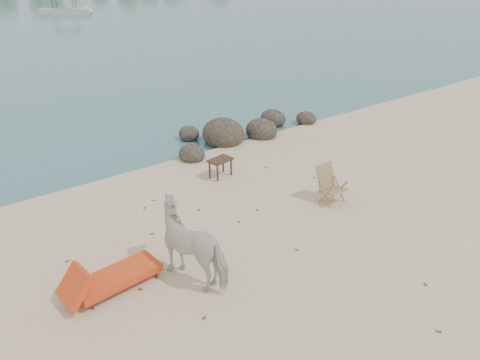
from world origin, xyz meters
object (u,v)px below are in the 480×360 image
object	(u,v)px
cow	(196,244)
lounge_chair	(117,274)
side_table	(220,169)
boulders	(239,132)
deck_chair	(333,186)

from	to	relation	value
cow	lounge_chair	distance (m)	1.66
side_table	lounge_chair	size ratio (longest dim) A/B	0.32
lounge_chair	boulders	bearing A→B (deg)	31.80
boulders	deck_chair	world-z (taller)	deck_chair
cow	side_table	xyz separation A→B (m)	(3.00, 3.56, -0.51)
lounge_chair	deck_chair	distance (m)	5.99
cow	lounge_chair	xyz separation A→B (m)	(-1.47, 0.63, -0.47)
boulders	deck_chair	size ratio (longest dim) A/B	6.23
cow	deck_chair	distance (m)	4.56
side_table	deck_chair	xyz separation A→B (m)	(1.52, -3.04, 0.22)
boulders	cow	size ratio (longest dim) A/B	3.31
side_table	cow	bearing A→B (deg)	-140.12
cow	deck_chair	xyz separation A→B (m)	(4.52, 0.52, -0.29)
boulders	deck_chair	xyz separation A→B (m)	(-0.84, -5.37, 0.30)
boulders	side_table	xyz separation A→B (m)	(-2.37, -2.33, 0.08)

